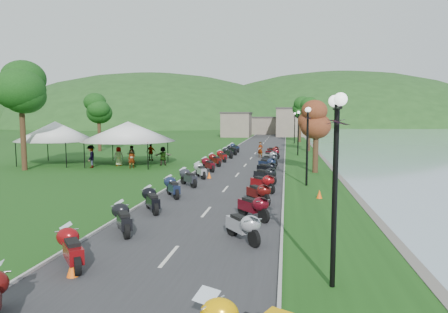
{
  "coord_description": "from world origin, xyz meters",
  "views": [
    {
      "loc": [
        3.65,
        -8.0,
        4.51
      ],
      "look_at": [
        -1.19,
        23.07,
        1.3
      ],
      "focal_mm": 32.0,
      "sensor_mm": 36.0,
      "label": 1
    }
  ],
  "objects_px": {
    "streetlamp_near": "(335,194)",
    "pedestrian_a": "(132,168)",
    "pedestrian_c": "(91,168)",
    "vendor_tent_main": "(129,143)",
    "pedestrian_b": "(132,163)"
  },
  "relations": [
    {
      "from": "pedestrian_c",
      "to": "pedestrian_b",
      "type": "bearing_deg",
      "value": 133.72
    },
    {
      "from": "streetlamp_near",
      "to": "pedestrian_c",
      "type": "height_order",
      "value": "streetlamp_near"
    },
    {
      "from": "streetlamp_near",
      "to": "vendor_tent_main",
      "type": "distance_m",
      "value": 28.95
    },
    {
      "from": "vendor_tent_main",
      "to": "pedestrian_b",
      "type": "relative_size",
      "value": 3.36
    },
    {
      "from": "streetlamp_near",
      "to": "pedestrian_a",
      "type": "xyz_separation_m",
      "value": [
        -14.4,
        22.1,
        -2.5
      ]
    },
    {
      "from": "vendor_tent_main",
      "to": "streetlamp_near",
      "type": "bearing_deg",
      "value": -57.4
    },
    {
      "from": "streetlamp_near",
      "to": "vendor_tent_main",
      "type": "relative_size",
      "value": 0.87
    },
    {
      "from": "streetlamp_near",
      "to": "pedestrian_c",
      "type": "relative_size",
      "value": 2.52
    },
    {
      "from": "pedestrian_a",
      "to": "pedestrian_c",
      "type": "xyz_separation_m",
      "value": [
        -3.61,
        -0.26,
        0.0
      ]
    },
    {
      "from": "pedestrian_a",
      "to": "pedestrian_b",
      "type": "xyz_separation_m",
      "value": [
        -1.37,
        3.36,
        0.0
      ]
    },
    {
      "from": "pedestrian_a",
      "to": "pedestrian_b",
      "type": "distance_m",
      "value": 3.63
    },
    {
      "from": "streetlamp_near",
      "to": "pedestrian_a",
      "type": "bearing_deg",
      "value": 123.09
    },
    {
      "from": "pedestrian_b",
      "to": "pedestrian_a",
      "type": "bearing_deg",
      "value": 105.77
    },
    {
      "from": "streetlamp_near",
      "to": "pedestrian_c",
      "type": "distance_m",
      "value": 28.43
    },
    {
      "from": "pedestrian_a",
      "to": "pedestrian_b",
      "type": "height_order",
      "value": "pedestrian_b"
    }
  ]
}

